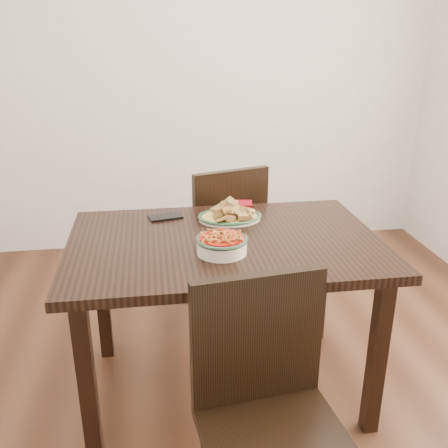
{
  "coord_description": "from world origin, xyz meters",
  "views": [
    {
      "loc": [
        -0.31,
        -1.88,
        1.55
      ],
      "look_at": [
        -0.03,
        0.01,
        0.81
      ],
      "focal_mm": 40.0,
      "sensor_mm": 36.0,
      "label": 1
    }
  ],
  "objects": [
    {
      "name": "dining_table",
      "position": [
        -0.03,
        -0.01,
        0.66
      ],
      "size": [
        1.28,
        0.86,
        0.75
      ],
      "color": "black",
      "rests_on": "ground"
    },
    {
      "name": "floor",
      "position": [
        0.0,
        0.0,
        0.0
      ],
      "size": [
        3.5,
        3.5,
        0.0
      ],
      "primitive_type": "plane",
      "color": "#3A1F12",
      "rests_on": "ground"
    },
    {
      "name": "wall_back",
      "position": [
        0.0,
        1.75,
        1.3
      ],
      "size": [
        3.5,
        0.1,
        2.6
      ],
      "primitive_type": "cube",
      "color": "silver",
      "rests_on": "ground"
    },
    {
      "name": "smartphone",
      "position": [
        -0.26,
        0.28,
        0.76
      ],
      "size": [
        0.16,
        0.11,
        0.01
      ],
      "primitive_type": "cube",
      "rotation": [
        0.0,
        0.0,
        0.21
      ],
      "color": "black",
      "rests_on": "dining_table"
    },
    {
      "name": "chair_near",
      "position": [
        -0.0,
        -0.71,
        0.5
      ],
      "size": [
        0.47,
        0.47,
        0.89
      ],
      "rotation": [
        0.0,
        0.0,
        0.12
      ],
      "color": "black",
      "rests_on": "ground"
    },
    {
      "name": "fish_plate",
      "position": [
        0.03,
        0.22,
        0.79
      ],
      "size": [
        0.28,
        0.22,
        0.11
      ],
      "color": "beige",
      "rests_on": "dining_table"
    },
    {
      "name": "noodle_bowl",
      "position": [
        -0.06,
        -0.14,
        0.79
      ],
      "size": [
        0.21,
        0.21,
        0.08
      ],
      "color": "#F4E8CE",
      "rests_on": "dining_table"
    },
    {
      "name": "napkin",
      "position": [
        0.12,
        0.41,
        0.76
      ],
      "size": [
        0.12,
        0.11,
        0.01
      ],
      "primitive_type": "cube",
      "rotation": [
        0.0,
        0.0,
        -0.17
      ],
      "color": "maroon",
      "rests_on": "dining_table"
    },
    {
      "name": "chair_far",
      "position": [
        0.06,
        0.66,
        0.5
      ],
      "size": [
        0.52,
        0.52,
        0.89
      ],
      "rotation": [
        0.0,
        0.0,
        3.44
      ],
      "color": "black",
      "rests_on": "ground"
    }
  ]
}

